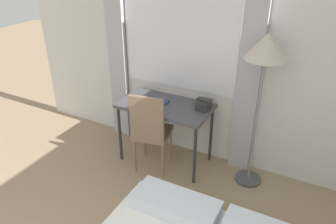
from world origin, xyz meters
name	(u,v)px	position (x,y,z in m)	size (l,w,h in m)	color
wall_back_with_window	(204,49)	(-0.04, 3.36, 1.35)	(4.96, 0.13, 2.70)	silver
desk	(165,110)	(-0.34, 3.00, 0.69)	(1.06, 0.57, 0.76)	#4C4C51
desk_chair	(150,129)	(-0.40, 2.75, 0.56)	(0.47, 0.47, 1.00)	#8C7259
standing_lamp	(266,56)	(0.68, 3.08, 1.47)	(0.42, 0.42, 1.69)	#4C4C51
telephone	(204,104)	(0.08, 3.10, 0.82)	(0.16, 0.18, 0.12)	#2D2D2D
book	(156,102)	(-0.46, 2.98, 0.78)	(0.26, 0.20, 0.02)	navy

